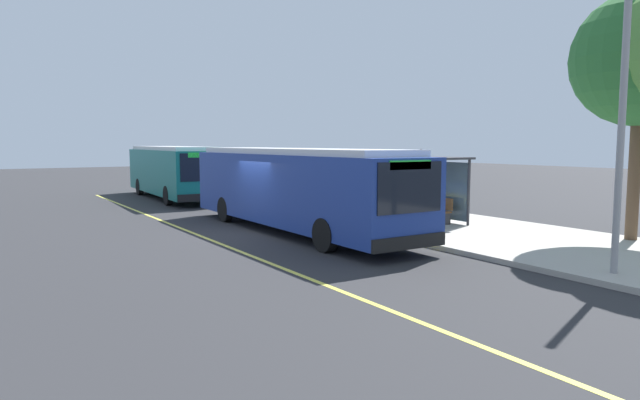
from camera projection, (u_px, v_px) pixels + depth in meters
name	position (u px, v px, depth m)	size (l,w,h in m)	color
ground_plane	(262.00, 231.00, 19.92)	(120.00, 120.00, 0.00)	#2B2B2D
sidewalk_curb	(392.00, 217.00, 23.11)	(44.00, 6.40, 0.15)	#A8A399
lane_stripe_center	(203.00, 237.00, 18.75)	(36.00, 0.14, 0.01)	#E0D64C
transit_bus_main	(296.00, 186.00, 19.74)	(12.22, 2.65, 2.95)	navy
transit_bus_second	(173.00, 170.00, 31.54)	(11.05, 3.08, 2.95)	#146B66
bus_shelter	(430.00, 175.00, 21.20)	(2.90, 1.60, 2.48)	#333338
waiting_bench	(434.00, 210.00, 21.16)	(1.60, 0.48, 0.95)	brown
route_sign_post	(420.00, 180.00, 17.99)	(0.44, 0.08, 2.80)	#333338
pedestrian_commuter	(371.00, 198.00, 20.62)	(0.24, 0.40, 1.69)	#282D47
utility_pole	(621.00, 134.00, 12.58)	(0.16, 0.16, 6.40)	gray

